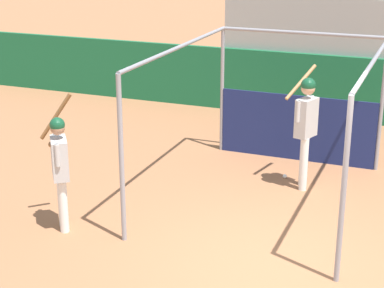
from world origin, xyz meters
TOP-DOWN VIEW (x-y plane):
  - ground_plane at (0.00, 0.00)m, footprint 60.00×60.00m
  - outfield_wall at (0.00, 7.11)m, footprint 24.00×0.12m
  - bleacher_section at (0.00, 8.37)m, footprint 6.50×2.40m
  - batting_cage at (-0.77, 3.36)m, footprint 3.07×4.25m
  - player_batter at (-0.34, 2.88)m, footprint 0.56×0.88m
  - player_waiting at (-3.27, 0.01)m, footprint 0.71×0.64m
  - baseball at (-0.71, 3.16)m, footprint 0.07×0.07m

SIDE VIEW (x-z plane):
  - ground_plane at x=0.00m, z-range 0.00..0.00m
  - baseball at x=-0.71m, z-range 0.00..0.07m
  - outfield_wall at x=0.00m, z-range 0.00..1.49m
  - player_waiting at x=-3.27m, z-range 0.04..2.03m
  - batting_cage at x=-0.77m, z-range -0.06..2.39m
  - player_batter at x=-0.34m, z-range 0.17..2.19m
  - bleacher_section at x=0.00m, z-range 0.00..2.77m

